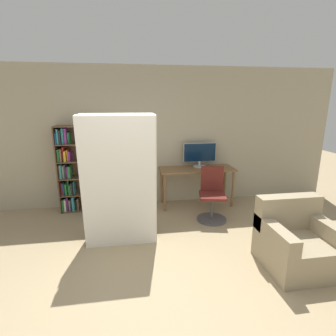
# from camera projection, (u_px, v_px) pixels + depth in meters

# --- Properties ---
(ground_plane) EXTENTS (16.00, 16.00, 0.00)m
(ground_plane) POSITION_uv_depth(u_px,v_px,m) (159.00, 302.00, 2.75)
(ground_plane) COLOR #9E8966
(wall_back) EXTENTS (8.00, 0.06, 2.70)m
(wall_back) POSITION_uv_depth(u_px,v_px,m) (141.00, 138.00, 5.14)
(wall_back) COLOR tan
(wall_back) RESTS_ON ground
(desk) EXTENTS (1.47, 0.55, 0.76)m
(desk) POSITION_uv_depth(u_px,v_px,m) (197.00, 173.00, 5.18)
(desk) COLOR brown
(desk) RESTS_ON ground
(monitor) EXTENTS (0.66, 0.24, 0.48)m
(monitor) POSITION_uv_depth(u_px,v_px,m) (200.00, 154.00, 5.23)
(monitor) COLOR #B7B7BC
(monitor) RESTS_ON desk
(office_chair) EXTENTS (0.52, 0.52, 0.93)m
(office_chair) POSITION_uv_depth(u_px,v_px,m) (212.00, 199.00, 4.61)
(office_chair) COLOR #4C4C51
(office_chair) RESTS_ON ground
(bookshelf) EXTENTS (0.75, 0.35, 1.62)m
(bookshelf) POSITION_uv_depth(u_px,v_px,m) (74.00, 170.00, 4.93)
(bookshelf) COLOR brown
(bookshelf) RESTS_ON ground
(mattress_near) EXTENTS (1.02, 0.31, 1.89)m
(mattress_near) POSITION_uv_depth(u_px,v_px,m) (120.00, 183.00, 3.61)
(mattress_near) COLOR silver
(mattress_near) RESTS_ON ground
(mattress_far) EXTENTS (1.02, 0.30, 1.89)m
(mattress_far) POSITION_uv_depth(u_px,v_px,m) (120.00, 178.00, 3.88)
(mattress_far) COLOR silver
(mattress_far) RESTS_ON ground
(armchair) EXTENTS (0.85, 0.80, 0.85)m
(armchair) POSITION_uv_depth(u_px,v_px,m) (296.00, 242.00, 3.31)
(armchair) COLOR gray
(armchair) RESTS_ON ground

